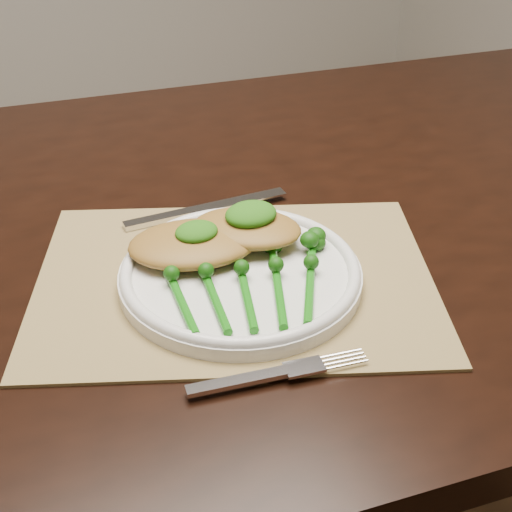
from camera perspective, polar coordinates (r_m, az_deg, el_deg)
name	(u,v)px	position (r m, az deg, el deg)	size (l,w,h in m)	color
dining_table	(239,422)	(1.12, -1.39, -13.12)	(1.72, 1.13, 0.75)	black
placemat	(235,279)	(0.76, -1.70, -1.83)	(0.42, 0.31, 0.00)	olive
dinner_plate	(240,273)	(0.75, -1.25, -1.36)	(0.26, 0.26, 0.02)	white
knife	(191,212)	(0.87, -5.21, 3.55)	(0.21, 0.03, 0.01)	silver
fork	(290,371)	(0.64, 2.72, -9.14)	(0.17, 0.05, 0.01)	silver
chicken_fillet_left	(193,244)	(0.76, -5.06, 0.99)	(0.14, 0.10, 0.03)	olive
chicken_fillet_right	(247,228)	(0.78, -0.75, 2.23)	(0.12, 0.08, 0.02)	olive
pesto_dollop_left	(196,232)	(0.76, -4.78, 1.94)	(0.05, 0.04, 0.02)	#184E0B
pesto_dollop_right	(251,214)	(0.78, -0.41, 3.36)	(0.06, 0.05, 0.02)	#184E0B
broccolini_bundle	(244,287)	(0.71, -0.93, -2.47)	(0.21, 0.22, 0.04)	#12660D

